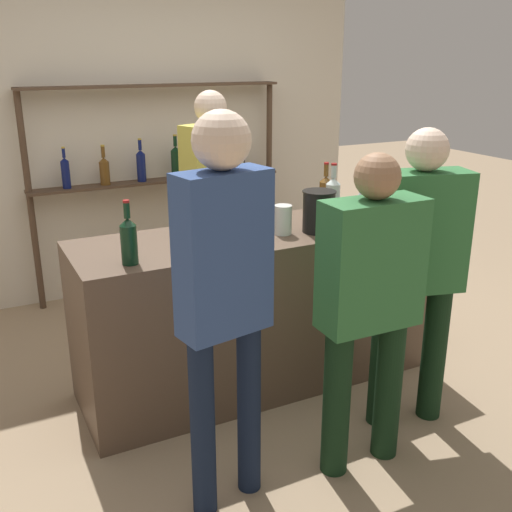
% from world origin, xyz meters
% --- Properties ---
extents(ground_plane, '(16.00, 16.00, 0.00)m').
position_xyz_m(ground_plane, '(0.00, 0.00, 0.00)').
color(ground_plane, '#9E8466').
extents(bar_counter, '(2.11, 0.68, 0.96)m').
position_xyz_m(bar_counter, '(0.00, 0.00, 0.48)').
color(bar_counter, brown).
rests_on(bar_counter, ground_plane).
extents(back_wall, '(3.71, 0.12, 2.80)m').
position_xyz_m(back_wall, '(0.00, 1.94, 1.40)').
color(back_wall, beige).
rests_on(back_wall, ground_plane).
extents(back_shelf, '(2.10, 0.18, 1.71)m').
position_xyz_m(back_shelf, '(0.01, 1.76, 1.13)').
color(back_shelf, '#4C3828').
rests_on(back_shelf, ground_plane).
extents(counter_bottle_0, '(0.08, 0.08, 0.32)m').
position_xyz_m(counter_bottle_0, '(-0.80, -0.20, 1.09)').
color(counter_bottle_0, black).
rests_on(counter_bottle_0, bar_counter).
extents(counter_bottle_1, '(0.08, 0.08, 0.32)m').
position_xyz_m(counter_bottle_1, '(0.61, 0.22, 1.09)').
color(counter_bottle_1, brown).
rests_on(counter_bottle_1, bar_counter).
extents(counter_bottle_2, '(0.08, 0.08, 0.33)m').
position_xyz_m(counter_bottle_2, '(-0.01, 0.01, 1.09)').
color(counter_bottle_2, brown).
rests_on(counter_bottle_2, bar_counter).
extents(counter_bottle_3, '(0.08, 0.08, 0.35)m').
position_xyz_m(counter_bottle_3, '(0.74, -0.12, 1.09)').
color(counter_bottle_3, '#0F1956').
rests_on(counter_bottle_3, bar_counter).
extents(counter_bottle_4, '(0.09, 0.09, 0.35)m').
position_xyz_m(counter_bottle_4, '(0.57, 0.06, 1.10)').
color(counter_bottle_4, silver).
rests_on(counter_bottle_4, bar_counter).
extents(counter_bottle_5, '(0.09, 0.09, 0.36)m').
position_xyz_m(counter_bottle_5, '(-0.32, 0.14, 1.10)').
color(counter_bottle_5, '#0F1956').
rests_on(counter_bottle_5, bar_counter).
extents(wine_glass, '(0.09, 0.09, 0.16)m').
position_xyz_m(wine_glass, '(0.75, 0.03, 1.08)').
color(wine_glass, silver).
rests_on(wine_glass, bar_counter).
extents(ice_bucket, '(0.19, 0.19, 0.24)m').
position_xyz_m(ice_bucket, '(0.33, -0.15, 1.08)').
color(ice_bucket, black).
rests_on(ice_bucket, bar_counter).
extents(cork_jar, '(0.10, 0.10, 0.17)m').
position_xyz_m(cork_jar, '(0.12, -0.10, 1.04)').
color(cork_jar, silver).
rests_on(cork_jar, bar_counter).
extents(customer_left, '(0.41, 0.23, 1.75)m').
position_xyz_m(customer_left, '(-0.59, -0.88, 1.06)').
color(customer_left, '#121C33').
rests_on(customer_left, ground_plane).
extents(server_behind_counter, '(0.48, 0.33, 1.71)m').
position_xyz_m(server_behind_counter, '(0.11, 0.89, 1.01)').
color(server_behind_counter, brown).
rests_on(server_behind_counter, ground_plane).
extents(customer_center, '(0.48, 0.22, 1.55)m').
position_xyz_m(customer_center, '(0.10, -0.94, 0.89)').
color(customer_center, black).
rests_on(customer_center, ground_plane).
extents(customer_right, '(0.51, 0.32, 1.61)m').
position_xyz_m(customer_right, '(0.55, -0.75, 0.93)').
color(customer_right, black).
rests_on(customer_right, ground_plane).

